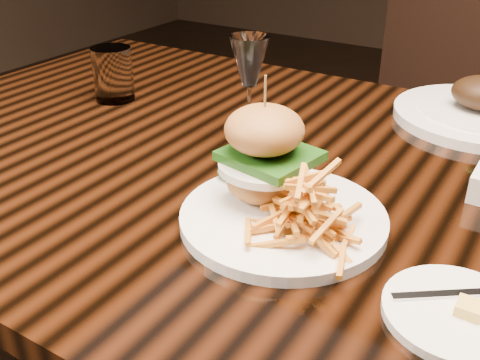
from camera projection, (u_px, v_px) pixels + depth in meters
The scene contains 6 objects.
dining_table at pixel (318, 220), 0.86m from camera, with size 1.60×0.90×0.75m.
burger_plate at pixel (283, 188), 0.68m from camera, with size 0.26×0.26×0.18m.
side_saucer at pixel (457, 313), 0.55m from camera, with size 0.15×0.15×0.02m.
wine_glass at pixel (249, 65), 0.88m from camera, with size 0.06×0.06×0.17m.
water_tumbler at pixel (113, 74), 1.08m from camera, with size 0.08×0.08×0.10m, color white.
chair_far at pixel (423, 113), 1.62m from camera, with size 0.58×0.58×0.95m.
Camera 1 is at (0.28, -0.68, 1.13)m, focal length 42.00 mm.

